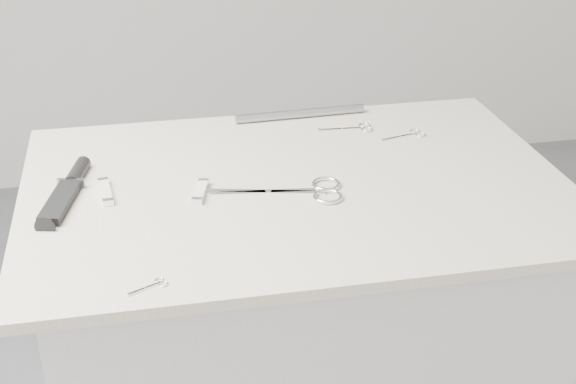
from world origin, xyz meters
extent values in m
cube|color=silver|center=(0.00, 0.00, 0.45)|extent=(0.90, 0.60, 0.90)
cube|color=beige|center=(0.00, 0.00, 0.91)|extent=(1.00, 0.70, 0.02)
cube|color=white|center=(-0.06, -0.03, 0.92)|extent=(0.21, 0.07, 0.00)
cylinder|color=white|center=(-0.06, -0.03, 0.92)|extent=(0.01, 0.01, 0.01)
torus|color=white|center=(0.05, -0.03, 0.92)|extent=(0.05, 0.05, 0.01)
torus|color=white|center=(0.04, -0.08, 0.92)|extent=(0.05, 0.05, 0.01)
cube|color=white|center=(0.25, 0.16, 0.92)|extent=(0.09, 0.04, 0.00)
cylinder|color=white|center=(0.25, 0.16, 0.92)|extent=(0.00, 0.00, 0.00)
torus|color=white|center=(0.29, 0.18, 0.92)|extent=(0.02, 0.02, 0.00)
torus|color=white|center=(0.30, 0.16, 0.92)|extent=(0.02, 0.02, 0.00)
cube|color=white|center=(0.15, 0.23, 0.92)|extent=(0.10, 0.02, 0.00)
cylinder|color=white|center=(0.15, 0.23, 0.92)|extent=(0.01, 0.01, 0.00)
torus|color=white|center=(0.20, 0.24, 0.92)|extent=(0.03, 0.03, 0.00)
torus|color=white|center=(0.20, 0.21, 0.92)|extent=(0.03, 0.03, 0.00)
cube|color=white|center=(-0.29, -0.30, 0.92)|extent=(0.05, 0.03, 0.00)
cylinder|color=white|center=(-0.29, -0.30, 0.92)|extent=(0.00, 0.00, 0.00)
torus|color=white|center=(-0.27, -0.28, 0.92)|extent=(0.01, 0.01, 0.00)
torus|color=white|center=(-0.26, -0.29, 0.92)|extent=(0.01, 0.01, 0.00)
cube|color=black|center=(-0.42, -0.01, 0.93)|extent=(0.07, 0.15, 0.02)
cube|color=gray|center=(-0.41, 0.06, 0.93)|extent=(0.05, 0.02, 0.02)
cylinder|color=black|center=(-0.40, 0.10, 0.93)|extent=(0.05, 0.09, 0.03)
cube|color=silver|center=(-0.18, -0.01, 0.93)|extent=(0.04, 0.08, 0.01)
cube|color=white|center=(-0.17, 0.02, 0.93)|extent=(0.02, 0.01, 0.01)
cube|color=white|center=(-0.19, -0.05, 0.93)|extent=(0.02, 0.01, 0.01)
cube|color=silver|center=(-0.35, 0.02, 0.93)|extent=(0.03, 0.10, 0.01)
cube|color=white|center=(-0.35, 0.06, 0.93)|extent=(0.02, 0.01, 0.01)
cube|color=white|center=(-0.34, -0.02, 0.93)|extent=(0.02, 0.01, 0.01)
cylinder|color=gray|center=(0.07, 0.31, 0.93)|extent=(0.29, 0.03, 0.02)
camera|label=1|loc=(-0.28, -1.30, 1.58)|focal=50.00mm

